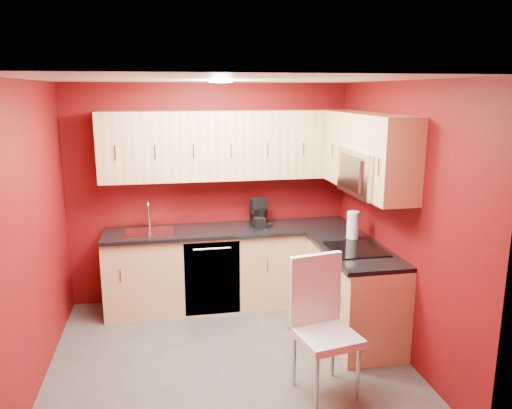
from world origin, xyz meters
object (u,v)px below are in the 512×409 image
object	(u,v)px
microwave	(371,173)
coffee_maker	(261,212)
napkin_holder	(259,223)
paper_towel	(353,226)
dining_chair	(327,329)
sink	(149,229)

from	to	relation	value
microwave	coffee_maker	size ratio (longest dim) A/B	2.49
napkin_holder	paper_towel	world-z (taller)	paper_towel
microwave	dining_chair	xyz separation A→B (m)	(-0.69, -0.88, -1.10)
paper_towel	napkin_holder	bearing A→B (deg)	146.01
sink	napkin_holder	size ratio (longest dim) A/B	4.21
microwave	dining_chair	distance (m)	1.57
napkin_holder	paper_towel	xyz separation A→B (m)	(0.87, -0.59, 0.08)
sink	dining_chair	xyz separation A→B (m)	(1.40, -1.88, -0.38)
coffee_maker	dining_chair	bearing A→B (deg)	-103.09
coffee_maker	napkin_holder	bearing A→B (deg)	-127.85
dining_chair	paper_towel	bearing A→B (deg)	49.82
microwave	sink	world-z (taller)	microwave
microwave	napkin_holder	world-z (taller)	microwave
sink	coffee_maker	size ratio (longest dim) A/B	1.71
napkin_holder	dining_chair	bearing A→B (deg)	-83.80
coffee_maker	dining_chair	distance (m)	1.99
microwave	coffee_maker	distance (m)	1.47
sink	dining_chair	size ratio (longest dim) A/B	0.46
microwave	dining_chair	bearing A→B (deg)	-128.40
coffee_maker	paper_towel	world-z (taller)	coffee_maker
sink	coffee_maker	world-z (taller)	sink
microwave	napkin_holder	size ratio (longest dim) A/B	6.16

